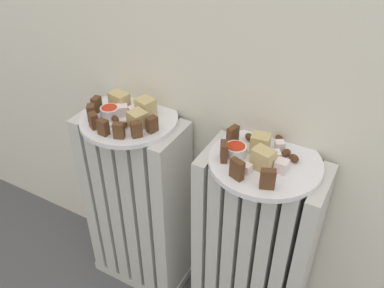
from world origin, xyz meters
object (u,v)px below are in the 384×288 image
radiator_right (253,254)px  jam_bowl_left (110,111)px  plate_right (265,162)px  plate_left (129,119)px  jam_bowl_right (236,150)px  radiator_left (138,207)px  fork (123,122)px

radiator_right → jam_bowl_left: 0.51m
jam_bowl_left → plate_right: bearing=2.8°
radiator_right → plate_left: 0.47m
plate_left → jam_bowl_right: size_ratio=5.14×
radiator_left → fork: size_ratio=5.92×
radiator_left → jam_bowl_left: 0.32m
radiator_right → fork: 0.47m
radiator_right → jam_bowl_left: size_ratio=12.48×
plate_left → jam_bowl_right: bearing=-2.8°
fork → plate_left: bearing=92.5°
plate_right → plate_left: bearing=180.0°
plate_right → jam_bowl_right: 0.07m
radiator_left → radiator_right: same height
radiator_right → fork: size_ratio=5.92×
radiator_left → plate_right: 0.47m
plate_left → fork: 0.03m
jam_bowl_right → fork: 0.29m
radiator_left → fork: fork is taller
jam_bowl_left → radiator_right: bearing=2.8°
plate_left → jam_bowl_left: bearing=-155.1°
plate_right → radiator_right: bearing=-63.4°
plate_right → jam_bowl_left: size_ratio=5.26×
fork → jam_bowl_left: bearing=169.5°
radiator_right → jam_bowl_left: bearing=-177.2°
plate_right → jam_bowl_left: jam_bowl_left is taller
plate_left → plate_right: 0.36m
plate_left → plate_right: bearing=0.0°
jam_bowl_right → radiator_left: bearing=177.2°
radiator_right → plate_right: 0.30m
radiator_right → plate_left: size_ratio=2.37×
radiator_left → jam_bowl_left: (-0.04, -0.02, 0.32)m
radiator_right → fork: bearing=-175.6°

